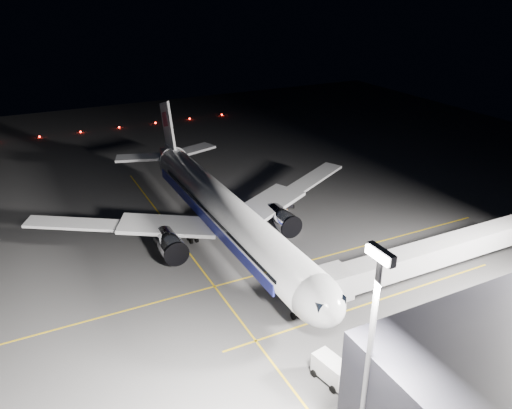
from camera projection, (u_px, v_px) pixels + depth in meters
The scene contains 13 objects.
ground at pixel (226, 243), 75.40m from camera, with size 200.00×200.00×0.00m, color #4C4C4F.
guide_line_main at pixel (256, 275), 67.25m from camera, with size 0.25×80.00×0.01m, color gold.
guide_line_cross at pixel (188, 252), 72.95m from camera, with size 70.00×0.25×0.01m, color gold.
guide_line_side at pixel (371, 303), 61.57m from camera, with size 0.25×40.00×0.01m, color gold.
airliner at pixel (222, 210), 74.15m from camera, with size 61.48×54.22×16.64m.
jet_bridge at pixel (426, 256), 62.98m from camera, with size 3.60×34.40×6.30m.
floodlight_mast_south at pixel (369, 352), 35.27m from camera, with size 2.40×0.67×20.70m.
taxiway_lights at pixel (119, 127), 133.96m from camera, with size 0.44×60.44×0.44m.
service_truck at pixel (334, 372), 48.78m from camera, with size 5.22×2.85×2.53m.
baggage_tug at pixel (288, 202), 87.40m from camera, with size 2.99×2.68×1.81m.
safety_cone_a at pixel (289, 231), 78.54m from camera, with size 0.35×0.35×0.53m, color #FF630A.
safety_cone_b at pixel (287, 210), 85.79m from camera, with size 0.35×0.35×0.53m, color #FF630A.
safety_cone_c at pixel (272, 207), 86.78m from camera, with size 0.45×0.45×0.68m, color #FF630A.
Camera 1 is at (61.29, -25.69, 36.40)m, focal length 35.00 mm.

